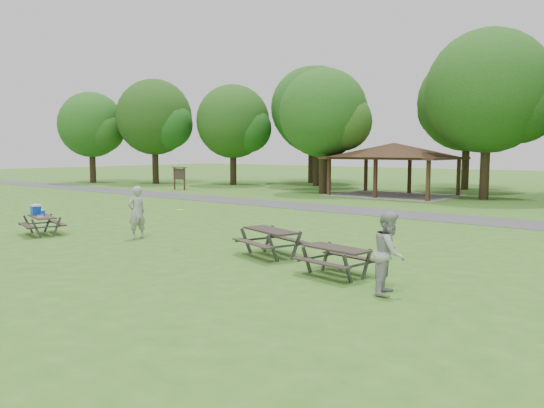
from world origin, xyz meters
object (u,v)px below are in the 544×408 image
(frisbee_thrower, at_px, (137,213))
(frisbee_catcher, at_px, (390,253))
(picnic_table_near, at_px, (40,217))
(picnic_table_middle, at_px, (271,236))

(frisbee_thrower, height_order, frisbee_catcher, frisbee_thrower)
(picnic_table_near, xyz_separation_m, frisbee_catcher, (14.33, 0.68, 0.25))
(picnic_table_middle, relative_size, frisbee_thrower, 1.22)
(picnic_table_near, relative_size, frisbee_thrower, 1.05)
(frisbee_catcher, bearing_deg, frisbee_thrower, 68.38)
(picnic_table_middle, distance_m, frisbee_catcher, 5.01)
(picnic_table_middle, relative_size, frisbee_catcher, 1.26)
(frisbee_thrower, bearing_deg, picnic_table_middle, 102.32)
(picnic_table_near, distance_m, frisbee_catcher, 14.35)
(picnic_table_near, relative_size, picnic_table_middle, 0.85)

